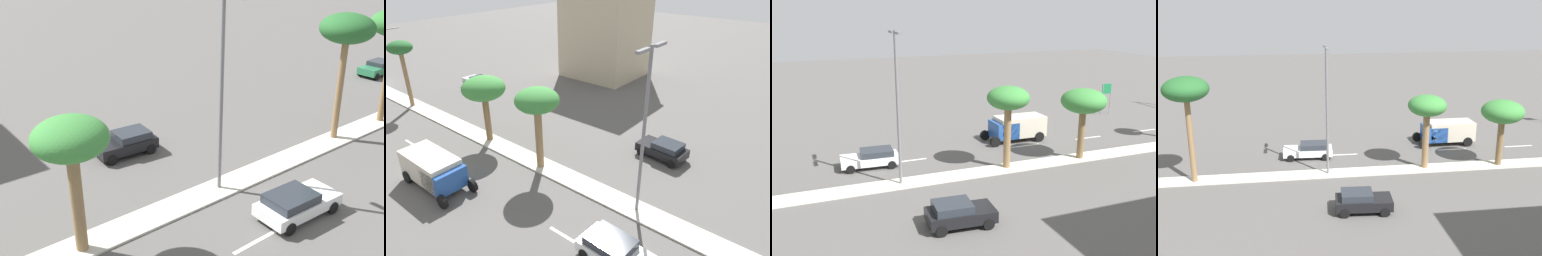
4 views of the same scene
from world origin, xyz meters
The scene contains 9 objects.
ground_plane centered at (0.00, 37.71, 0.00)m, with size 160.00×160.00×0.00m, color #565451.
median_curb centered at (0.00, 48.48, 0.06)m, with size 1.80×96.96×0.12m, color beige.
lane_stripe_right centered at (4.51, 35.87, 0.01)m, with size 0.20×2.80×0.01m, color silver.
palm_tree_inboard centered at (0.16, 29.41, 5.24)m, with size 3.16×3.16×6.22m.
palm_tree_trailing centered at (-0.21, 48.12, 7.24)m, with size 3.43×3.43×8.27m.
street_lamp_near centered at (-0.04, 37.64, 6.14)m, with size 2.90×0.24×10.33m.
sedan_black_right centered at (-6.93, 35.99, 0.77)m, with size 2.27×3.94×1.45m.
sedan_green_rear centered at (-6.60, 63.72, 0.74)m, with size 2.04×3.92×1.38m.
sedan_white_outboard centered at (4.23, 38.89, 0.74)m, with size 2.26×4.44×1.37m.
Camera 1 is at (16.35, 22.75, 13.16)m, focal length 43.64 mm.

